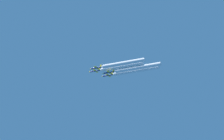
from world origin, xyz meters
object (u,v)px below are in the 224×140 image
(jet_right_wingman, at_px, (108,75))
(jet_slot, at_px, (109,72))
(jet_lead, at_px, (95,71))
(jet_left_wingman, at_px, (96,68))

(jet_right_wingman, xyz_separation_m, jet_slot, (-9.94, -5.73, -1.73))
(jet_slot, bearing_deg, jet_right_wingman, 29.99)
(jet_lead, bearing_deg, jet_slot, -86.34)
(jet_lead, height_order, jet_slot, jet_lead)
(jet_right_wingman, height_order, jet_slot, jet_right_wingman)
(jet_lead, xyz_separation_m, jet_right_wingman, (10.73, -6.75, -1.41))
(jet_slot, bearing_deg, jet_left_wingman, 149.35)
(jet_lead, xyz_separation_m, jet_left_wingman, (-9.96, -6.10, -1.76))
(jet_right_wingman, bearing_deg, jet_lead, 147.85)
(jet_slot, bearing_deg, jet_lead, 93.66)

